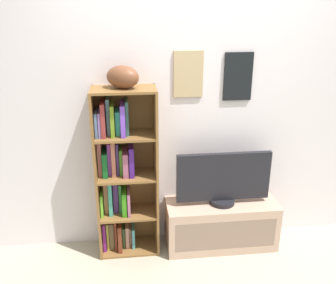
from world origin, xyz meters
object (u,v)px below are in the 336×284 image
(bookshelf, at_px, (121,176))
(television, at_px, (223,179))
(football, at_px, (123,77))
(tv_stand, at_px, (221,224))

(bookshelf, distance_m, television, 0.88)
(bookshelf, relative_size, football, 5.49)
(tv_stand, distance_m, television, 0.45)
(bookshelf, height_order, tv_stand, bookshelf)
(tv_stand, height_order, television, television)
(football, height_order, television, football)
(television, bearing_deg, football, 177.42)
(football, height_order, tv_stand, football)
(tv_stand, relative_size, television, 1.20)
(bookshelf, height_order, television, bookshelf)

